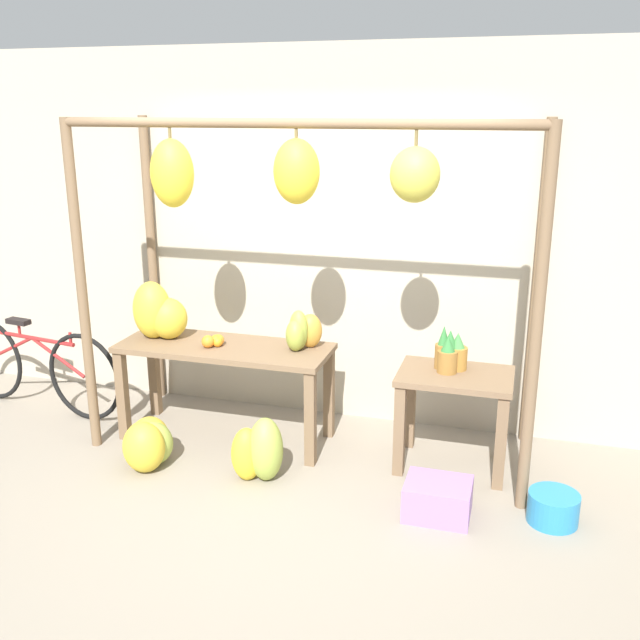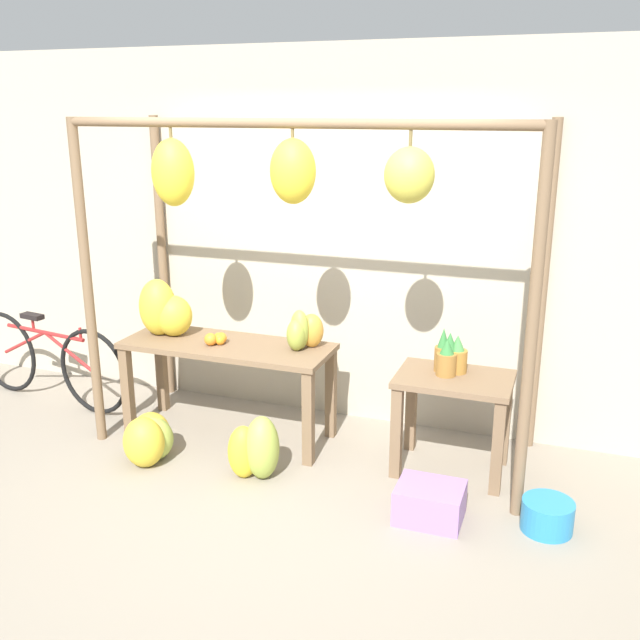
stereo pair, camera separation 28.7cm
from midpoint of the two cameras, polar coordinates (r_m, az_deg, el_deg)
The scene contains 14 objects.
ground_plane at distance 4.53m, azimuth -6.20°, elevation -14.84°, with size 20.00×20.00×0.00m, color gray.
shop_wall_back at distance 5.39m, azimuth -0.44°, elevation 6.43°, with size 8.00×0.08×2.80m.
stall_awning at distance 4.51m, azimuth -4.03°, elevation 8.58°, with size 3.06×1.13×2.30m.
display_table_main at distance 5.21m, azimuth -9.19°, elevation -3.27°, with size 1.54×0.57×0.72m.
display_table_side at distance 4.83m, azimuth 9.02°, elevation -6.13°, with size 0.75×0.53×0.68m.
banana_pile_on_table at distance 5.38m, azimuth -14.28°, elevation 0.50°, with size 0.44×0.31×0.43m.
orange_pile at distance 5.15m, azimuth -10.05°, elevation -1.67°, with size 0.14×0.15×0.09m.
pineapple_cluster at distance 4.78m, azimuth 8.66°, elevation -2.70°, with size 0.22×0.21×0.30m.
banana_pile_ground_left at distance 5.10m, azimuth -15.22°, elevation -9.50°, with size 0.41×0.47×0.35m.
banana_pile_ground_right at distance 4.76m, azimuth -6.66°, elevation -10.39°, with size 0.40×0.33×0.44m.
fruit_crate_white at distance 4.43m, azimuth 7.53°, elevation -14.02°, with size 0.39×0.32×0.21m.
blue_bucket at distance 4.51m, azimuth 16.39°, elevation -14.25°, with size 0.30×0.30×0.18m.
parked_bicycle at distance 6.22m, azimuth -23.07°, elevation -3.39°, with size 1.70×0.29×0.74m.
papaya_pile at distance 5.00m, azimuth -3.10°, elevation -0.97°, with size 0.27×0.30×0.29m.
Camera 1 is at (1.40, -3.59, 2.36)m, focal length 40.00 mm.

